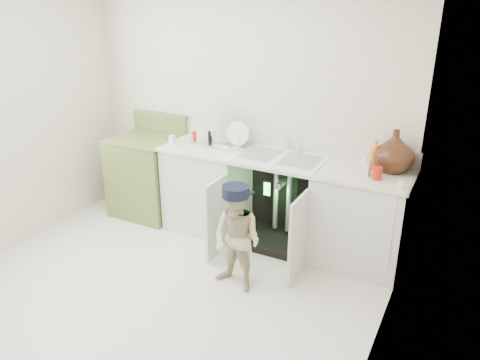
# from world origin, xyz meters

# --- Properties ---
(ground) EXTENTS (3.50, 3.50, 0.00)m
(ground) POSITION_xyz_m (0.00, 0.00, 0.00)
(ground) COLOR beige
(ground) RESTS_ON ground
(room_shell) EXTENTS (6.00, 5.50, 1.26)m
(room_shell) POSITION_xyz_m (0.00, 0.00, 1.25)
(room_shell) COLOR #EFE7CD
(room_shell) RESTS_ON ground
(counter_run) EXTENTS (2.44, 1.02, 1.27)m
(counter_run) POSITION_xyz_m (0.59, 1.21, 0.48)
(counter_run) COLOR silver
(counter_run) RESTS_ON ground
(avocado_stove) EXTENTS (0.71, 0.65, 1.10)m
(avocado_stove) POSITION_xyz_m (-1.02, 1.18, 0.45)
(avocado_stove) COLOR olive
(avocado_stove) RESTS_ON ground
(repair_worker) EXTENTS (0.49, 0.74, 0.92)m
(repair_worker) POSITION_xyz_m (0.55, 0.33, 0.47)
(repair_worker) COLOR beige
(repair_worker) RESTS_ON ground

